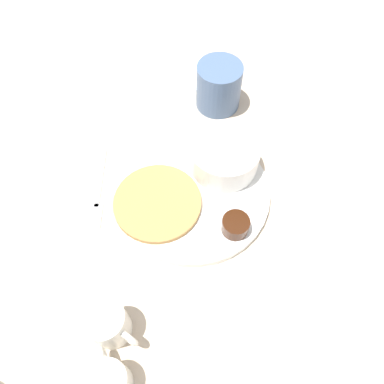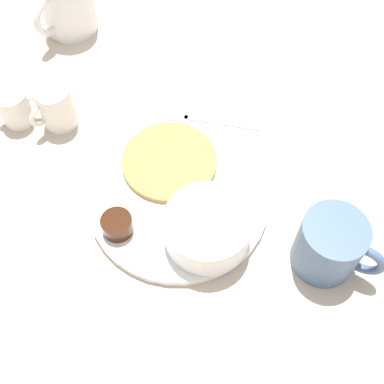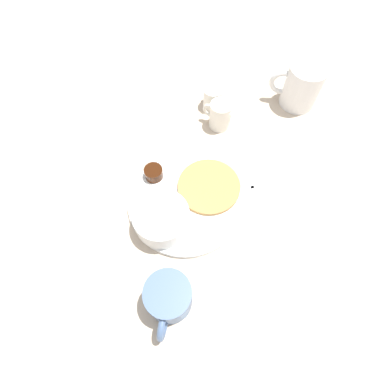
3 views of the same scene
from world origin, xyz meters
TOP-DOWN VIEW (x-y plane):
  - ground_plane at (0.00, 0.00)m, footprint 4.00×4.00m
  - plate at (0.00, 0.00)m, footprint 0.24×0.24m
  - pancake_stack at (0.05, 0.03)m, footprint 0.13×0.13m
  - bowl at (-0.04, -0.05)m, footprint 0.11×0.11m
  - syrup_cup at (-0.07, 0.06)m, footprint 0.04×0.04m
  - butter_ramekin at (-0.07, -0.06)m, footprint 0.04×0.04m
  - coffee_mug at (-0.03, -0.20)m, footprint 0.08×0.11m
  - creamer_pitcher_near at (0.08, 0.21)m, footprint 0.07×0.05m
  - creamer_pitcher_far at (0.06, 0.27)m, footprint 0.05×0.06m
  - fork at (0.15, 0.02)m, footprint 0.03×0.15m
  - second_mug at (0.28, 0.29)m, footprint 0.12×0.09m

SIDE VIEW (x-z plane):
  - ground_plane at x=0.00m, z-range 0.00..0.00m
  - fork at x=0.15m, z-range 0.00..0.00m
  - plate at x=0.00m, z-range 0.00..0.01m
  - pancake_stack at x=0.05m, z-range 0.01..0.02m
  - syrup_cup at x=-0.07m, z-range 0.01..0.04m
  - butter_ramekin at x=-0.07m, z-range 0.01..0.05m
  - creamer_pitcher_far at x=0.06m, z-range 0.00..0.06m
  - creamer_pitcher_near at x=0.08m, z-range 0.00..0.07m
  - bowl at x=-0.04m, z-range 0.01..0.06m
  - coffee_mug at x=-0.03m, z-range 0.00..0.08m
  - second_mug at x=0.28m, z-range 0.00..0.10m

